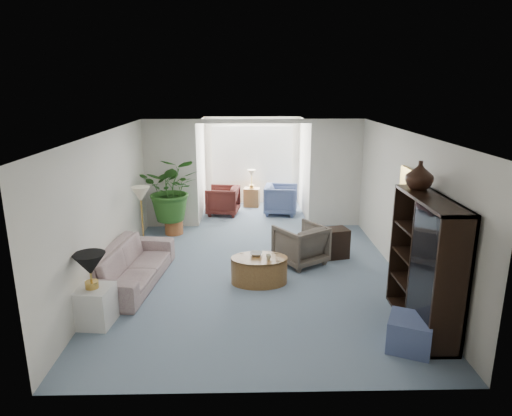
{
  "coord_description": "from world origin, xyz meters",
  "views": [
    {
      "loc": [
        -0.18,
        -7.22,
        3.25
      ],
      "look_at": [
        0.0,
        0.6,
        1.1
      ],
      "focal_mm": 31.73,
      "sensor_mm": 36.0,
      "label": 1
    }
  ],
  "objects_px": {
    "sunroom_chair_blue": "(281,200)",
    "entertainment_cabinet": "(425,264)",
    "side_table_dark": "(335,243)",
    "wingback_chair": "(301,244)",
    "framed_picture": "(408,183)",
    "sunroom_table": "(252,197)",
    "coffee_table": "(259,270)",
    "sunroom_chair_maroon": "(223,200)",
    "coffee_bowl": "(256,254)",
    "table_lamp": "(90,264)",
    "sofa": "(132,265)",
    "coffee_cup": "(268,257)",
    "cabinet_urn": "(420,175)",
    "plant_pot": "(174,227)",
    "floor_lamp": "(141,194)",
    "end_table": "(94,306)",
    "ottoman": "(410,333)"
  },
  "relations": [
    {
      "from": "framed_picture",
      "to": "table_lamp",
      "type": "bearing_deg",
      "value": -163.79
    },
    {
      "from": "coffee_cup",
      "to": "cabinet_urn",
      "type": "bearing_deg",
      "value": -22.67
    },
    {
      "from": "coffee_table",
      "to": "sunroom_chair_blue",
      "type": "bearing_deg",
      "value": 80.7
    },
    {
      "from": "wingback_chair",
      "to": "plant_pot",
      "type": "bearing_deg",
      "value": -67.62
    },
    {
      "from": "floor_lamp",
      "to": "sunroom_chair_maroon",
      "type": "relative_size",
      "value": 0.45
    },
    {
      "from": "sofa",
      "to": "coffee_bowl",
      "type": "xyz_separation_m",
      "value": [
        2.08,
        0.07,
        0.15
      ]
    },
    {
      "from": "table_lamp",
      "to": "coffee_table",
      "type": "xyz_separation_m",
      "value": [
        2.33,
        1.32,
        -0.67
      ]
    },
    {
      "from": "sofa",
      "to": "plant_pot",
      "type": "relative_size",
      "value": 5.53
    },
    {
      "from": "coffee_bowl",
      "to": "sunroom_chair_blue",
      "type": "height_order",
      "value": "sunroom_chair_blue"
    },
    {
      "from": "sofa",
      "to": "cabinet_urn",
      "type": "bearing_deg",
      "value": -96.29
    },
    {
      "from": "table_lamp",
      "to": "cabinet_urn",
      "type": "bearing_deg",
      "value": 4.6
    },
    {
      "from": "sunroom_chair_blue",
      "to": "entertainment_cabinet",
      "type": "bearing_deg",
      "value": -156.65
    },
    {
      "from": "sunroom_chair_blue",
      "to": "sunroom_chair_maroon",
      "type": "xyz_separation_m",
      "value": [
        -1.5,
        0.0,
        -0.01
      ]
    },
    {
      "from": "cabinet_urn",
      "to": "sunroom_chair_maroon",
      "type": "xyz_separation_m",
      "value": [
        -3.01,
        5.16,
        -1.66
      ]
    },
    {
      "from": "sunroom_chair_blue",
      "to": "coffee_cup",
      "type": "bearing_deg",
      "value": -178.69
    },
    {
      "from": "framed_picture",
      "to": "sunroom_table",
      "type": "height_order",
      "value": "framed_picture"
    },
    {
      "from": "coffee_table",
      "to": "sofa",
      "type": "bearing_deg",
      "value": 179.15
    },
    {
      "from": "side_table_dark",
      "to": "wingback_chair",
      "type": "bearing_deg",
      "value": -156.8
    },
    {
      "from": "sofa",
      "to": "sunroom_chair_blue",
      "type": "relative_size",
      "value": 2.66
    },
    {
      "from": "floor_lamp",
      "to": "sofa",
      "type": "bearing_deg",
      "value": -86.99
    },
    {
      "from": "cabinet_urn",
      "to": "sunroom_chair_blue",
      "type": "height_order",
      "value": "cabinet_urn"
    },
    {
      "from": "table_lamp",
      "to": "coffee_bowl",
      "type": "distance_m",
      "value": 2.72
    },
    {
      "from": "wingback_chair",
      "to": "sunroom_table",
      "type": "xyz_separation_m",
      "value": [
        -0.86,
        4.11,
        -0.12
      ]
    },
    {
      "from": "coffee_table",
      "to": "sunroom_chair_maroon",
      "type": "relative_size",
      "value": 1.19
    },
    {
      "from": "table_lamp",
      "to": "floor_lamp",
      "type": "bearing_deg",
      "value": 86.97
    },
    {
      "from": "coffee_cup",
      "to": "plant_pot",
      "type": "relative_size",
      "value": 0.24
    },
    {
      "from": "coffee_table",
      "to": "cabinet_urn",
      "type": "height_order",
      "value": "cabinet_urn"
    },
    {
      "from": "coffee_table",
      "to": "coffee_bowl",
      "type": "height_order",
      "value": "coffee_bowl"
    },
    {
      "from": "floor_lamp",
      "to": "coffee_cup",
      "type": "xyz_separation_m",
      "value": [
        2.35,
        -1.35,
        -0.76
      ]
    },
    {
      "from": "table_lamp",
      "to": "sofa",
      "type": "bearing_deg",
      "value": 81.57
    },
    {
      "from": "coffee_cup",
      "to": "sunroom_table",
      "type": "height_order",
      "value": "coffee_cup"
    },
    {
      "from": "sunroom_chair_blue",
      "to": "coffee_bowl",
      "type": "bearing_deg",
      "value": 178.25
    },
    {
      "from": "end_table",
      "to": "framed_picture",
      "type": "bearing_deg",
      "value": 16.21
    },
    {
      "from": "sofa",
      "to": "coffee_table",
      "type": "height_order",
      "value": "sofa"
    },
    {
      "from": "end_table",
      "to": "plant_pot",
      "type": "xyz_separation_m",
      "value": [
        0.5,
        3.95,
        -0.11
      ]
    },
    {
      "from": "entertainment_cabinet",
      "to": "plant_pot",
      "type": "relative_size",
      "value": 4.57
    },
    {
      "from": "entertainment_cabinet",
      "to": "sunroom_chair_blue",
      "type": "height_order",
      "value": "entertainment_cabinet"
    },
    {
      "from": "sofa",
      "to": "entertainment_cabinet",
      "type": "xyz_separation_m",
      "value": [
        4.33,
        -1.49,
        0.59
      ]
    },
    {
      "from": "coffee_cup",
      "to": "side_table_dark",
      "type": "bearing_deg",
      "value": 42.81
    },
    {
      "from": "framed_picture",
      "to": "coffee_cup",
      "type": "relative_size",
      "value": 5.29
    },
    {
      "from": "coffee_bowl",
      "to": "entertainment_cabinet",
      "type": "bearing_deg",
      "value": -34.7
    },
    {
      "from": "coffee_bowl",
      "to": "plant_pot",
      "type": "bearing_deg",
      "value": 125.19
    },
    {
      "from": "coffee_bowl",
      "to": "sunroom_chair_blue",
      "type": "xyz_separation_m",
      "value": [
        0.74,
        4.1,
        -0.1
      ]
    },
    {
      "from": "framed_picture",
      "to": "sunroom_chair_maroon",
      "type": "relative_size",
      "value": 0.62
    },
    {
      "from": "sofa",
      "to": "side_table_dark",
      "type": "relative_size",
      "value": 3.87
    },
    {
      "from": "framed_picture",
      "to": "sunroom_chair_maroon",
      "type": "distance_m",
      "value": 5.42
    },
    {
      "from": "side_table_dark",
      "to": "ottoman",
      "type": "xyz_separation_m",
      "value": [
        0.35,
        -3.17,
        -0.08
      ]
    },
    {
      "from": "sofa",
      "to": "coffee_cup",
      "type": "relative_size",
      "value": 23.37
    },
    {
      "from": "coffee_bowl",
      "to": "cabinet_urn",
      "type": "xyz_separation_m",
      "value": [
        2.24,
        -1.05,
        1.55
      ]
    },
    {
      "from": "coffee_table",
      "to": "sunroom_chair_maroon",
      "type": "distance_m",
      "value": 4.28
    }
  ]
}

